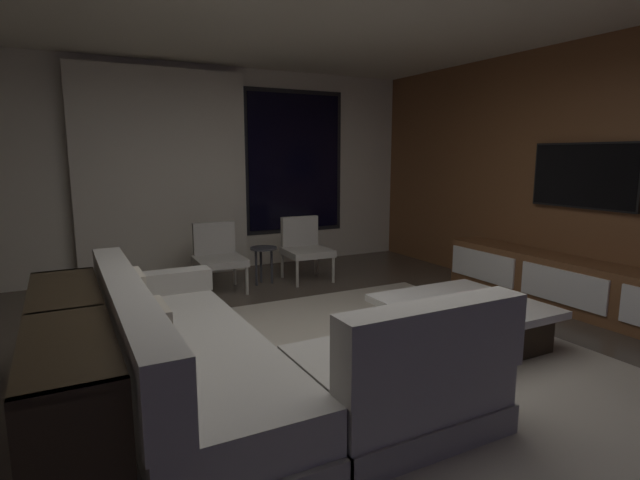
% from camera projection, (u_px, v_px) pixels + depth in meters
% --- Properties ---
extents(floor, '(9.20, 9.20, 0.00)m').
position_uv_depth(floor, '(341.00, 370.00, 3.64)').
color(floor, '#473D33').
extents(back_wall_with_window, '(6.60, 0.30, 2.70)m').
position_uv_depth(back_wall_with_window, '(200.00, 171.00, 6.53)').
color(back_wall_with_window, beige).
rests_on(back_wall_with_window, floor).
extents(media_wall, '(0.12, 7.80, 2.70)m').
position_uv_depth(media_wall, '(615.00, 176.00, 4.81)').
color(media_wall, brown).
rests_on(media_wall, floor).
extents(area_rug, '(3.20, 3.80, 0.01)m').
position_uv_depth(area_rug, '(389.00, 365.00, 3.71)').
color(area_rug, '#ADA391').
rests_on(area_rug, floor).
extents(sectional_couch, '(1.98, 2.50, 0.82)m').
position_uv_depth(sectional_couch, '(238.00, 364.00, 3.05)').
color(sectional_couch, gray).
rests_on(sectional_couch, floor).
extents(coffee_table, '(1.16, 1.16, 0.36)m').
position_uv_depth(coffee_table, '(462.00, 322.00, 4.11)').
color(coffee_table, black).
rests_on(coffee_table, floor).
extents(book_stack_on_coffee_table, '(0.30, 0.19, 0.06)m').
position_uv_depth(book_stack_on_coffee_table, '(479.00, 296.00, 4.16)').
color(book_stack_on_coffee_table, '#464A51').
rests_on(book_stack_on_coffee_table, coffee_table).
extents(accent_chair_near_window, '(0.56, 0.58, 0.78)m').
position_uv_depth(accent_chair_near_window, '(304.00, 245.00, 6.25)').
color(accent_chair_near_window, '#B2ADA0').
rests_on(accent_chair_near_window, floor).
extents(accent_chair_by_curtain, '(0.56, 0.58, 0.78)m').
position_uv_depth(accent_chair_by_curtain, '(218.00, 253.00, 5.72)').
color(accent_chair_by_curtain, '#B2ADA0').
rests_on(accent_chair_by_curtain, floor).
extents(side_stool, '(0.32, 0.32, 0.46)m').
position_uv_depth(side_stool, '(263.00, 254.00, 5.99)').
color(side_stool, '#333338').
rests_on(side_stool, floor).
extents(media_console, '(0.46, 3.10, 0.52)m').
position_uv_depth(media_console, '(581.00, 288.00, 4.91)').
color(media_console, brown).
rests_on(media_console, floor).
extents(mounted_tv, '(0.05, 1.14, 0.66)m').
position_uv_depth(mounted_tv, '(584.00, 176.00, 4.98)').
color(mounted_tv, black).
extents(console_table_behind_couch, '(0.40, 2.10, 0.74)m').
position_uv_depth(console_table_behind_couch, '(70.00, 365.00, 2.72)').
color(console_table_behind_couch, black).
rests_on(console_table_behind_couch, floor).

